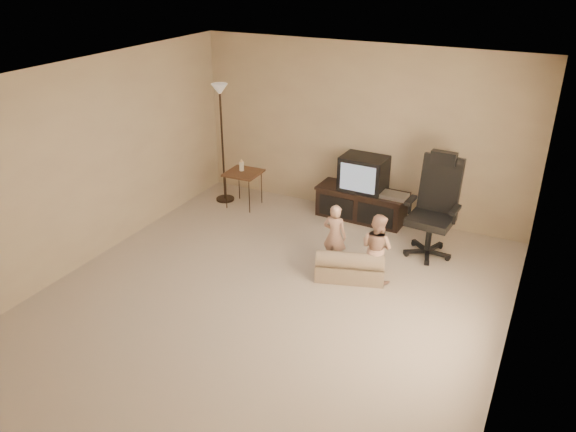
# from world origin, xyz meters

# --- Properties ---
(floor) EXTENTS (5.50, 5.50, 0.00)m
(floor) POSITION_xyz_m (0.00, 0.00, 0.00)
(floor) COLOR beige
(floor) RESTS_ON ground
(room_shell) EXTENTS (5.50, 5.50, 5.50)m
(room_shell) POSITION_xyz_m (0.00, 0.00, 1.52)
(room_shell) COLOR white
(room_shell) RESTS_ON floor
(tv_stand) EXTENTS (1.35, 0.54, 0.96)m
(tv_stand) POSITION_xyz_m (0.18, 2.49, 0.40)
(tv_stand) COLOR black
(tv_stand) RESTS_ON floor
(office_chair) EXTENTS (0.67, 0.70, 1.35)m
(office_chair) POSITION_xyz_m (1.34, 1.91, 0.48)
(office_chair) COLOR black
(office_chair) RESTS_ON floor
(side_table) EXTENTS (0.52, 0.52, 0.75)m
(side_table) POSITION_xyz_m (-1.61, 2.12, 0.54)
(side_table) COLOR brown
(side_table) RESTS_ON floor
(floor_lamp) EXTENTS (0.29, 0.29, 1.85)m
(floor_lamp) POSITION_xyz_m (-1.99, 2.16, 1.35)
(floor_lamp) COLOR black
(floor_lamp) RESTS_ON floor
(child_sofa) EXTENTS (0.91, 0.68, 0.40)m
(child_sofa) POSITION_xyz_m (0.64, 0.83, 0.16)
(child_sofa) COLOR tan
(child_sofa) RESTS_ON floor
(toddler_left) EXTENTS (0.31, 0.23, 0.83)m
(toddler_left) POSITION_xyz_m (0.34, 1.04, 0.42)
(toddler_left) COLOR tan
(toddler_left) RESTS_ON floor
(toddler_right) EXTENTS (0.47, 0.36, 0.86)m
(toddler_right) POSITION_xyz_m (0.91, 0.95, 0.43)
(toddler_right) COLOR tan
(toddler_right) RESTS_ON floor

